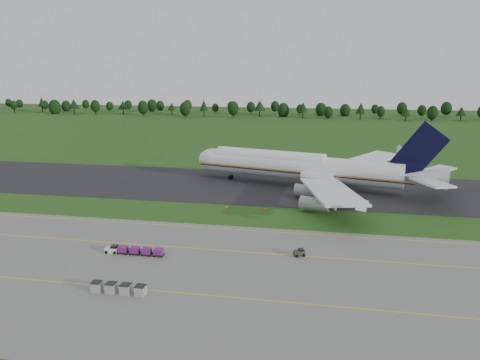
% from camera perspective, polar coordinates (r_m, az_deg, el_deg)
% --- Properties ---
extents(ground, '(600.00, 600.00, 0.00)m').
position_cam_1_polar(ground, '(111.12, -1.82, -4.22)').
color(ground, '#214A16').
rests_on(ground, ground).
extents(apron, '(300.00, 52.00, 0.06)m').
position_cam_1_polar(apron, '(80.46, -7.05, -11.49)').
color(apron, slate).
rests_on(apron, ground).
extents(taxiway, '(300.00, 40.00, 0.08)m').
position_cam_1_polar(taxiway, '(137.53, 0.64, -0.69)').
color(taxiway, black).
rests_on(taxiway, ground).
extents(apron_markings, '(300.00, 30.20, 0.01)m').
position_cam_1_polar(apron_markings, '(86.57, -5.65, -9.56)').
color(apron_markings, yellow).
rests_on(apron_markings, apron).
extents(tree_line, '(529.45, 22.83, 11.94)m').
position_cam_1_polar(tree_line, '(324.54, 5.32, 8.65)').
color(tree_line, black).
rests_on(tree_line, ground).
extents(aircraft, '(73.99, 69.81, 20.70)m').
position_cam_1_polar(aircraft, '(135.99, 8.02, 1.55)').
color(aircraft, white).
rests_on(aircraft, ground).
extents(baggage_train, '(11.38, 1.46, 1.40)m').
position_cam_1_polar(baggage_train, '(90.17, -12.87, -8.37)').
color(baggage_train, white).
rests_on(baggage_train, apron).
extents(utility_cart, '(2.25, 1.86, 1.07)m').
position_cam_1_polar(utility_cart, '(87.94, 7.23, -8.85)').
color(utility_cart, '#2B3324').
rests_on(utility_cart, apron).
extents(uld_row, '(8.80, 1.60, 1.58)m').
position_cam_1_polar(uld_row, '(76.20, -14.60, -12.67)').
color(uld_row, '#979797').
rests_on(uld_row, apron).
extents(edge_markers, '(10.14, 0.30, 0.60)m').
position_cam_1_polar(edge_markers, '(114.61, 0.71, -3.51)').
color(edge_markers, '#FF5D08').
rests_on(edge_markers, ground).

